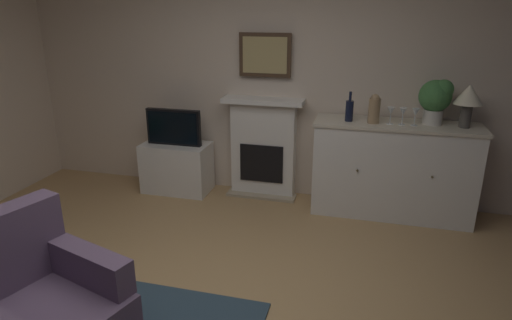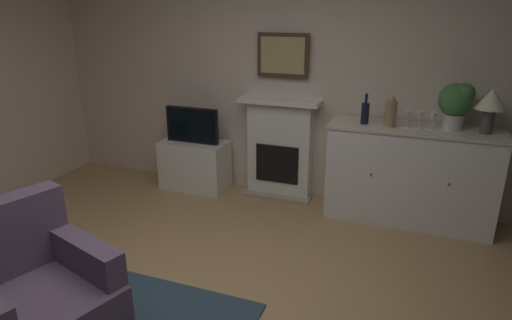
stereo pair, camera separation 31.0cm
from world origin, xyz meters
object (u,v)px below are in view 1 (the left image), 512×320
Objects in this scene: sideboard_cabinet at (393,170)px; armchair at (34,309)px; tv_set at (174,127)px; wine_glass_left at (391,112)px; wine_glass_right at (415,113)px; framed_picture at (265,55)px; potted_plant_small at (436,98)px; fireplace_unit at (263,147)px; wine_glass_center at (403,112)px; wine_bottle at (349,110)px; vase_decorative at (374,109)px; table_lamp at (469,98)px; tv_cabinet at (177,167)px.

sideboard_cabinet is 3.32m from armchair.
wine_glass_left is at bearing -1.18° from tv_set.
wine_glass_left is at bearing -179.84° from wine_glass_right.
potted_plant_small is (1.69, -0.18, -0.33)m from framed_picture.
fireplace_unit is 6.67× the size of wine_glass_center.
wine_glass_left reaches higher than sideboard_cabinet.
wine_bottle reaches higher than vase_decorative.
framed_picture reaches higher than fireplace_unit.
framed_picture is 1.90× the size of wine_bottle.
wine_glass_right is (0.22, 0.00, 0.00)m from wine_glass_left.
wine_glass_right reaches higher than armchair.
tv_set is (-2.38, 0.04, -0.32)m from wine_glass_center.
wine_glass_center reaches higher than sideboard_cabinet.
potted_plant_small reaches higher than tv_set.
wine_glass_right is (-0.44, -0.05, -0.16)m from table_lamp.
armchair is (-0.67, -2.79, -0.17)m from fireplace_unit.
sideboard_cabinet is at bearing -0.37° from tv_cabinet.
wine_glass_left is 0.27× the size of tv_set.
tv_cabinet is 1.21× the size of tv_set.
sideboard_cabinet is at bearing 35.50° from wine_glass_left.
fireplace_unit is 6.67× the size of wine_glass_right.
wine_bottle reaches higher than sideboard_cabinet.
fireplace_unit is at bearing 172.64° from sideboard_cabinet.
sideboard_cabinet is 0.62m from wine_glass_right.
wine_glass_center is 0.38× the size of potted_plant_small.
table_lamp is at bearing 1.89° from wine_bottle.
tv_set is at bearing 178.96° from wine_glass_center.
tv_cabinet is (-0.98, -0.21, -1.26)m from framed_picture.
sideboard_cabinet is at bearing 51.90° from armchair.
wine_bottle is at bearing 178.12° from wine_glass_right.
wine_glass_right is at bearing -10.36° from framed_picture.
framed_picture is 2.00m from table_lamp.
vase_decorative is 0.28× the size of armchair.
wine_glass_left is 0.11m from wine_glass_center.
vase_decorative is (-0.82, -0.05, -0.14)m from table_lamp.
armchair reaches higher than tv_cabinet.
potted_plant_small is 0.43× the size of armchair.
wine_glass_center is 0.59× the size of vase_decorative.
wine_glass_left is (1.30, -0.23, 0.53)m from fireplace_unit.
wine_glass_center is (0.03, -0.05, 0.60)m from sideboard_cabinet.
tv_set is 1.44× the size of potted_plant_small.
tv_set is (-2.49, 0.05, -0.32)m from wine_glass_right.
potted_plant_small is (1.69, -0.13, 0.67)m from fireplace_unit.
tv_cabinet is (-2.93, 0.02, -0.96)m from table_lamp.
wine_glass_left is (-0.66, -0.06, -0.16)m from table_lamp.
framed_picture reaches higher than armchair.
table_lamp is 0.65× the size of tv_set.
vase_decorative reaches higher than tv_cabinet.
tv_cabinet is 2.64m from armchair.
vase_decorative is 2.27m from tv_cabinet.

